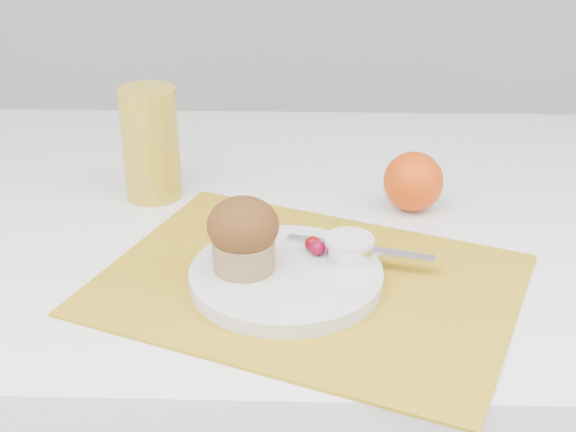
{
  "coord_description": "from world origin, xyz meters",
  "views": [
    {
      "loc": [
        0.02,
        -0.93,
        1.24
      ],
      "look_at": [
        -0.0,
        -0.07,
        0.8
      ],
      "focal_mm": 50.0,
      "sensor_mm": 36.0,
      "label": 1
    }
  ],
  "objects_px": {
    "table": "(292,422)",
    "orange": "(413,182)",
    "plate": "(286,277)",
    "muffin": "(243,234)",
    "juice_glass": "(151,144)"
  },
  "relations": [
    {
      "from": "table",
      "to": "juice_glass",
      "type": "distance_m",
      "value": 0.5
    },
    {
      "from": "table",
      "to": "plate",
      "type": "bearing_deg",
      "value": -90.68
    },
    {
      "from": "table",
      "to": "muffin",
      "type": "relative_size",
      "value": 13.94
    },
    {
      "from": "table",
      "to": "orange",
      "type": "height_order",
      "value": "orange"
    },
    {
      "from": "orange",
      "to": "muffin",
      "type": "bearing_deg",
      "value": -136.41
    },
    {
      "from": "plate",
      "to": "orange",
      "type": "distance_m",
      "value": 0.27
    },
    {
      "from": "orange",
      "to": "muffin",
      "type": "height_order",
      "value": "muffin"
    },
    {
      "from": "table",
      "to": "orange",
      "type": "relative_size",
      "value": 14.81
    },
    {
      "from": "plate",
      "to": "muffin",
      "type": "bearing_deg",
      "value": 175.69
    },
    {
      "from": "plate",
      "to": "muffin",
      "type": "distance_m",
      "value": 0.07
    },
    {
      "from": "table",
      "to": "plate",
      "type": "distance_m",
      "value": 0.44
    },
    {
      "from": "orange",
      "to": "muffin",
      "type": "relative_size",
      "value": 0.94
    },
    {
      "from": "juice_glass",
      "to": "muffin",
      "type": "bearing_deg",
      "value": -58.2
    },
    {
      "from": "table",
      "to": "plate",
      "type": "relative_size",
      "value": 5.43
    },
    {
      "from": "orange",
      "to": "muffin",
      "type": "distance_m",
      "value": 0.3
    }
  ]
}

